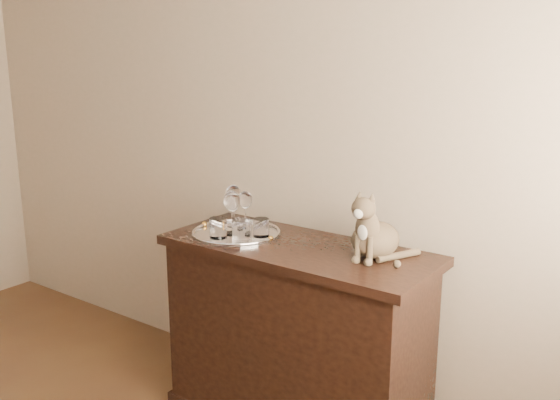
% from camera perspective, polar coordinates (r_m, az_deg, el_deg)
% --- Properties ---
extents(wall_back, '(4.00, 0.10, 2.70)m').
position_cam_1_polar(wall_back, '(3.17, -4.18, 7.85)').
color(wall_back, tan).
rests_on(wall_back, ground).
extents(sideboard, '(1.20, 0.50, 0.85)m').
position_cam_1_polar(sideboard, '(2.84, 1.54, -12.39)').
color(sideboard, black).
rests_on(sideboard, ground).
extents(tray, '(0.40, 0.40, 0.01)m').
position_cam_1_polar(tray, '(2.83, -4.02, -3.11)').
color(tray, silver).
rests_on(tray, sideboard).
extents(wine_glass_a, '(0.07, 0.07, 0.20)m').
position_cam_1_polar(wine_glass_a, '(2.92, -4.27, -0.50)').
color(wine_glass_a, white).
rests_on(wine_glass_a, tray).
extents(wine_glass_b, '(0.07, 0.07, 0.17)m').
position_cam_1_polar(wine_glass_b, '(2.90, -3.19, -0.84)').
color(wine_glass_b, silver).
rests_on(wine_glass_b, tray).
extents(wine_glass_d, '(0.08, 0.08, 0.20)m').
position_cam_1_polar(wine_glass_d, '(2.80, -4.41, -1.14)').
color(wine_glass_d, white).
rests_on(wine_glass_d, tray).
extents(tumbler_a, '(0.08, 0.08, 0.09)m').
position_cam_1_polar(tumbler_a, '(2.70, -3.52, -2.79)').
color(tumbler_a, white).
rests_on(tumbler_a, tray).
extents(tumbler_b, '(0.08, 0.08, 0.09)m').
position_cam_1_polar(tumbler_b, '(2.76, -5.66, -2.55)').
color(tumbler_b, silver).
rests_on(tumbler_b, tray).
extents(tumbler_c, '(0.07, 0.07, 0.08)m').
position_cam_1_polar(tumbler_c, '(2.77, -1.74, -2.53)').
color(tumbler_c, white).
rests_on(tumbler_c, tray).
extents(cat, '(0.29, 0.27, 0.29)m').
position_cam_1_polar(cat, '(2.53, 8.77, -2.02)').
color(cat, brown).
rests_on(cat, sideboard).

